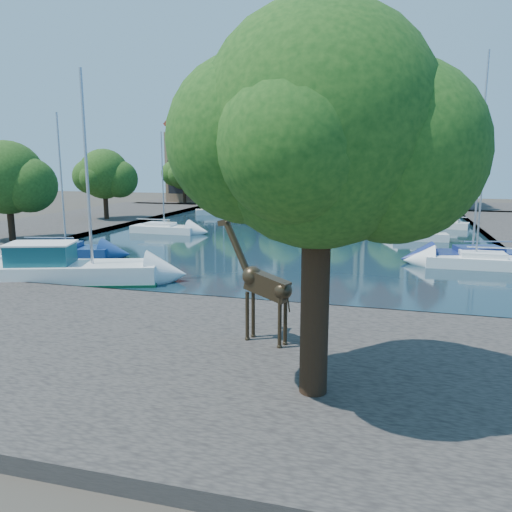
{
  "coord_description": "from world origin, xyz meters",
  "views": [
    {
      "loc": [
        9.43,
        -22.38,
        7.06
      ],
      "look_at": [
        3.89,
        -2.0,
        3.01
      ],
      "focal_mm": 35.0,
      "sensor_mm": 36.0,
      "label": 1
    }
  ],
  "objects_px": {
    "sailboat_right_a": "(476,259)",
    "sailboat_left_a": "(1,261)",
    "giraffe_statue": "(262,284)",
    "motorsailer": "(67,267)",
    "plane_tree": "(323,137)"
  },
  "relations": [
    {
      "from": "giraffe_statue",
      "to": "motorsailer",
      "type": "distance_m",
      "value": 15.48
    },
    {
      "from": "plane_tree",
      "to": "giraffe_statue",
      "type": "xyz_separation_m",
      "value": [
        -2.58,
        3.57,
        -5.0
      ]
    },
    {
      "from": "plane_tree",
      "to": "sailboat_right_a",
      "type": "bearing_deg",
      "value": 71.23
    },
    {
      "from": "giraffe_statue",
      "to": "motorsailer",
      "type": "xyz_separation_m",
      "value": [
        -13.53,
        7.33,
        -1.67
      ]
    },
    {
      "from": "plane_tree",
      "to": "sailboat_right_a",
      "type": "relative_size",
      "value": 1.08
    },
    {
      "from": "motorsailer",
      "to": "sailboat_right_a",
      "type": "xyz_separation_m",
      "value": [
        23.5,
        10.82,
        -0.36
      ]
    },
    {
      "from": "sailboat_right_a",
      "to": "sailboat_left_a",
      "type": "bearing_deg",
      "value": -163.8
    },
    {
      "from": "plane_tree",
      "to": "motorsailer",
      "type": "relative_size",
      "value": 0.89
    },
    {
      "from": "giraffe_statue",
      "to": "sailboat_left_a",
      "type": "distance_m",
      "value": 22.24
    },
    {
      "from": "motorsailer",
      "to": "sailboat_right_a",
      "type": "relative_size",
      "value": 1.21
    },
    {
      "from": "sailboat_left_a",
      "to": "sailboat_right_a",
      "type": "distance_m",
      "value": 31.24
    },
    {
      "from": "giraffe_statue",
      "to": "sailboat_left_a",
      "type": "xyz_separation_m",
      "value": [
        -20.03,
        9.43,
        -2.06
      ]
    },
    {
      "from": "giraffe_statue",
      "to": "motorsailer",
      "type": "height_order",
      "value": "motorsailer"
    },
    {
      "from": "plane_tree",
      "to": "sailboat_left_a",
      "type": "bearing_deg",
      "value": 150.1
    },
    {
      "from": "giraffe_statue",
      "to": "sailboat_right_a",
      "type": "distance_m",
      "value": 20.81
    }
  ]
}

